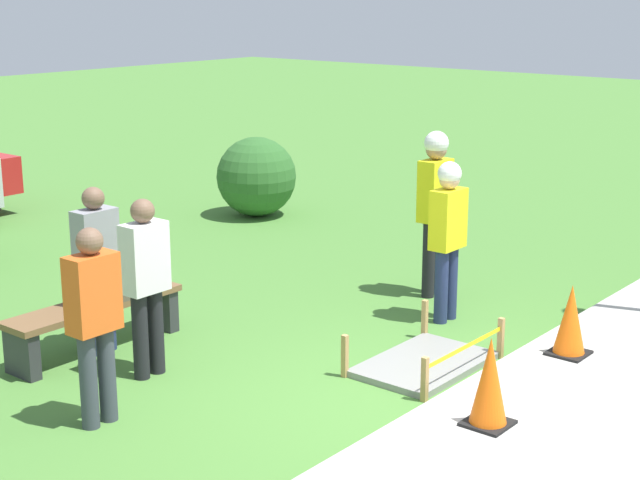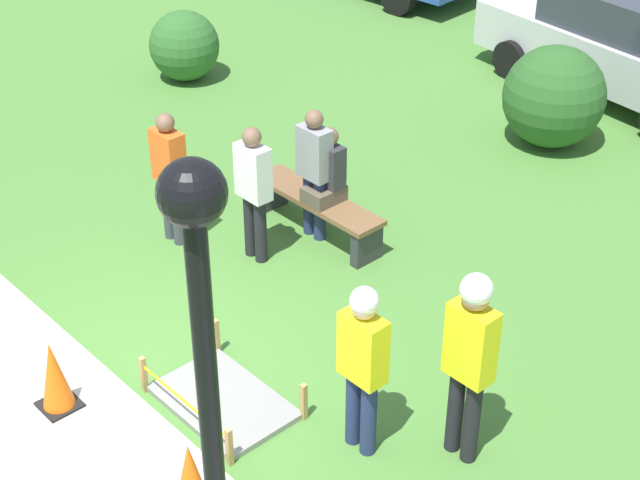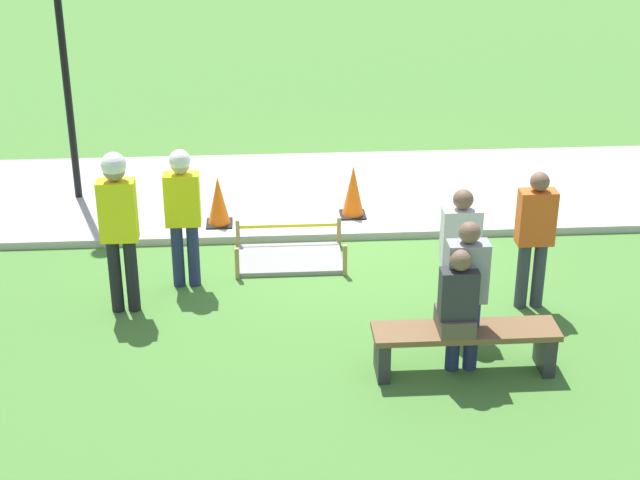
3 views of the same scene
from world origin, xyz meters
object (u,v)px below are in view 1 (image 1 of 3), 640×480
(traffic_cone_far_patch, at_px, (571,320))
(person_seated_on_bench, at_px, (98,263))
(worker_assistant, at_px, (448,228))
(bystander_in_white_shirt, at_px, (97,261))
(park_bench, at_px, (95,316))
(bystander_in_orange_shirt, at_px, (94,316))
(bystander_in_gray_shirt, at_px, (146,278))
(worker_supervisor, at_px, (435,198))
(traffic_cone_near_patch, at_px, (489,382))

(traffic_cone_far_patch, relative_size, person_seated_on_bench, 0.74)
(worker_assistant, distance_m, bystander_in_white_shirt, 3.49)
(traffic_cone_far_patch, distance_m, park_bench, 4.42)
(bystander_in_white_shirt, bearing_deg, bystander_in_orange_shirt, -129.01)
(park_bench, relative_size, bystander_in_orange_shirt, 1.14)
(person_seated_on_bench, distance_m, bystander_in_white_shirt, 0.16)
(worker_assistant, distance_m, bystander_in_orange_shirt, 3.93)
(bystander_in_orange_shirt, relative_size, bystander_in_gray_shirt, 1.00)
(bystander_in_orange_shirt, distance_m, bystander_in_white_shirt, 1.62)
(person_seated_on_bench, xyz_separation_m, bystander_in_orange_shirt, (-1.12, -1.36, 0.07))
(park_bench, xyz_separation_m, bystander_in_white_shirt, (0.02, -0.06, 0.55))
(traffic_cone_far_patch, xyz_separation_m, bystander_in_white_shirt, (-2.50, 3.57, 0.47))
(person_seated_on_bench, distance_m, worker_supervisor, 3.74)
(traffic_cone_near_patch, height_order, worker_supervisor, worker_supervisor)
(worker_supervisor, height_order, bystander_in_gray_shirt, worker_supervisor)
(traffic_cone_near_patch, xyz_separation_m, bystander_in_gray_shirt, (-0.82, 2.96, 0.45))
(traffic_cone_near_patch, bearing_deg, person_seated_on_bench, 99.12)
(worker_supervisor, xyz_separation_m, worker_assistant, (-0.64, -0.57, -0.14))
(park_bench, relative_size, worker_supervisor, 0.99)
(traffic_cone_far_patch, height_order, person_seated_on_bench, person_seated_on_bench)
(park_bench, relative_size, bystander_in_white_shirt, 1.15)
(worker_assistant, xyz_separation_m, bystander_in_orange_shirt, (-3.85, 0.78, -0.08))
(worker_supervisor, bearing_deg, person_seated_on_bench, 155.09)
(park_bench, bearing_deg, worker_assistant, -36.30)
(traffic_cone_far_patch, xyz_separation_m, park_bench, (-2.51, 3.63, -0.08))
(traffic_cone_near_patch, height_order, bystander_in_white_shirt, bystander_in_white_shirt)
(person_seated_on_bench, xyz_separation_m, bystander_in_white_shirt, (-0.10, -0.11, 0.06))
(traffic_cone_far_patch, height_order, worker_supervisor, worker_supervisor)
(traffic_cone_near_patch, height_order, bystander_in_orange_shirt, bystander_in_orange_shirt)
(park_bench, bearing_deg, bystander_in_gray_shirt, -95.63)
(traffic_cone_near_patch, bearing_deg, bystander_in_white_shirt, 100.84)
(traffic_cone_near_patch, xyz_separation_m, park_bench, (-0.73, 3.81, -0.10))
(bystander_in_orange_shirt, xyz_separation_m, bystander_in_gray_shirt, (0.92, 0.46, 0.00))
(bystander_in_gray_shirt, xyz_separation_m, bystander_in_white_shirt, (0.10, 0.80, -0.01))
(person_seated_on_bench, xyz_separation_m, worker_supervisor, (3.38, -1.57, 0.29))
(person_seated_on_bench, height_order, bystander_in_gray_shirt, bystander_in_gray_shirt)
(park_bench, relative_size, person_seated_on_bench, 2.05)
(bystander_in_gray_shirt, height_order, bystander_in_white_shirt, bystander_in_gray_shirt)
(traffic_cone_far_patch, relative_size, worker_supervisor, 0.36)
(park_bench, distance_m, bystander_in_gray_shirt, 1.02)
(worker_supervisor, bearing_deg, traffic_cone_far_patch, -114.92)
(traffic_cone_far_patch, bearing_deg, bystander_in_white_shirt, 124.95)
(worker_assistant, bearing_deg, bystander_in_gray_shirt, 157.08)
(traffic_cone_near_patch, distance_m, traffic_cone_far_patch, 1.79)
(person_seated_on_bench, height_order, bystander_in_orange_shirt, bystander_in_orange_shirt)
(traffic_cone_far_patch, height_order, worker_assistant, worker_assistant)
(bystander_in_white_shirt, bearing_deg, traffic_cone_far_patch, -55.05)
(traffic_cone_far_patch, relative_size, bystander_in_orange_shirt, 0.41)
(worker_supervisor, height_order, bystander_in_orange_shirt, worker_supervisor)
(person_seated_on_bench, distance_m, bystander_in_orange_shirt, 1.76)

